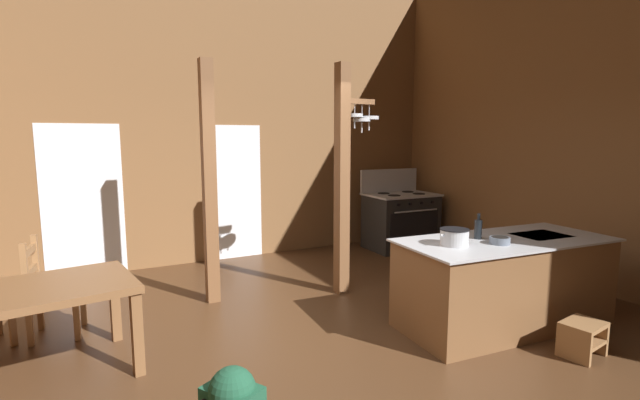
{
  "coord_description": "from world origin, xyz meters",
  "views": [
    {
      "loc": [
        -1.69,
        -3.31,
        1.89
      ],
      "look_at": [
        0.49,
        0.88,
        1.23
      ],
      "focal_mm": 25.76,
      "sensor_mm": 36.0,
      "label": 1
    }
  ],
  "objects_px": {
    "dining_table": "(11,303)",
    "stockpot_on_counter": "(454,237)",
    "ladderback_chair_near_window": "(49,290)",
    "bottle_tall_on_counter": "(478,229)",
    "step_stool": "(583,336)",
    "stove_range": "(400,220)",
    "mixing_bowl_on_counter": "(500,240)",
    "kitchen_island": "(504,282)"
  },
  "relations": [
    {
      "from": "dining_table",
      "to": "stockpot_on_counter",
      "type": "distance_m",
      "value": 3.68
    },
    {
      "from": "ladderback_chair_near_window",
      "to": "stockpot_on_counter",
      "type": "height_order",
      "value": "stockpot_on_counter"
    },
    {
      "from": "kitchen_island",
      "to": "ladderback_chair_near_window",
      "type": "bearing_deg",
      "value": 155.95
    },
    {
      "from": "stove_range",
      "to": "mixing_bowl_on_counter",
      "type": "height_order",
      "value": "stove_range"
    },
    {
      "from": "ladderback_chair_near_window",
      "to": "bottle_tall_on_counter",
      "type": "xyz_separation_m",
      "value": [
        3.77,
        -1.66,
        0.53
      ]
    },
    {
      "from": "step_stool",
      "to": "mixing_bowl_on_counter",
      "type": "distance_m",
      "value": 1.04
    },
    {
      "from": "dining_table",
      "to": "bottle_tall_on_counter",
      "type": "xyz_separation_m",
      "value": [
        3.96,
        -0.77,
        0.33
      ]
    },
    {
      "from": "stockpot_on_counter",
      "to": "step_stool",
      "type": "bearing_deg",
      "value": -49.19
    },
    {
      "from": "stockpot_on_counter",
      "to": "bottle_tall_on_counter",
      "type": "height_order",
      "value": "bottle_tall_on_counter"
    },
    {
      "from": "stockpot_on_counter",
      "to": "bottle_tall_on_counter",
      "type": "distance_m",
      "value": 0.41
    },
    {
      "from": "kitchen_island",
      "to": "stove_range",
      "type": "height_order",
      "value": "stove_range"
    },
    {
      "from": "ladderback_chair_near_window",
      "to": "bottle_tall_on_counter",
      "type": "height_order",
      "value": "bottle_tall_on_counter"
    },
    {
      "from": "kitchen_island",
      "to": "step_stool",
      "type": "distance_m",
      "value": 0.84
    },
    {
      "from": "kitchen_island",
      "to": "mixing_bowl_on_counter",
      "type": "xyz_separation_m",
      "value": [
        -0.23,
        -0.12,
        0.47
      ]
    },
    {
      "from": "stove_range",
      "to": "dining_table",
      "type": "height_order",
      "value": "stove_range"
    },
    {
      "from": "bottle_tall_on_counter",
      "to": "ladderback_chair_near_window",
      "type": "bearing_deg",
      "value": 156.26
    },
    {
      "from": "stove_range",
      "to": "stockpot_on_counter",
      "type": "relative_size",
      "value": 3.9
    },
    {
      "from": "dining_table",
      "to": "stockpot_on_counter",
      "type": "relative_size",
      "value": 5.35
    },
    {
      "from": "kitchen_island",
      "to": "stove_range",
      "type": "xyz_separation_m",
      "value": [
        1.04,
        3.04,
        0.04
      ]
    },
    {
      "from": "dining_table",
      "to": "ladderback_chair_near_window",
      "type": "relative_size",
      "value": 1.91
    },
    {
      "from": "stove_range",
      "to": "ladderback_chair_near_window",
      "type": "height_order",
      "value": "stove_range"
    },
    {
      "from": "step_stool",
      "to": "mixing_bowl_on_counter",
      "type": "relative_size",
      "value": 2.15
    },
    {
      "from": "stockpot_on_counter",
      "to": "bottle_tall_on_counter",
      "type": "bearing_deg",
      "value": 13.33
    },
    {
      "from": "stove_range",
      "to": "dining_table",
      "type": "xyz_separation_m",
      "value": [
        -5.24,
        -2.14,
        0.17
      ]
    },
    {
      "from": "kitchen_island",
      "to": "dining_table",
      "type": "xyz_separation_m",
      "value": [
        -4.2,
        0.9,
        0.21
      ]
    },
    {
      "from": "step_stool",
      "to": "kitchen_island",
      "type": "bearing_deg",
      "value": 95.26
    },
    {
      "from": "stove_range",
      "to": "mixing_bowl_on_counter",
      "type": "xyz_separation_m",
      "value": [
        -1.26,
        -3.16,
        0.43
      ]
    },
    {
      "from": "kitchen_island",
      "to": "stove_range",
      "type": "distance_m",
      "value": 3.22
    },
    {
      "from": "step_stool",
      "to": "bottle_tall_on_counter",
      "type": "distance_m",
      "value": 1.27
    },
    {
      "from": "stove_range",
      "to": "kitchen_island",
      "type": "bearing_deg",
      "value": -108.84
    },
    {
      "from": "stove_range",
      "to": "dining_table",
      "type": "distance_m",
      "value": 5.67
    },
    {
      "from": "stockpot_on_counter",
      "to": "dining_table",
      "type": "bearing_deg",
      "value": 166.35
    },
    {
      "from": "kitchen_island",
      "to": "bottle_tall_on_counter",
      "type": "relative_size",
      "value": 8.72
    },
    {
      "from": "step_stool",
      "to": "bottle_tall_on_counter",
      "type": "bearing_deg",
      "value": 108.88
    },
    {
      "from": "dining_table",
      "to": "mixing_bowl_on_counter",
      "type": "height_order",
      "value": "mixing_bowl_on_counter"
    },
    {
      "from": "dining_table",
      "to": "ladderback_chair_near_window",
      "type": "bearing_deg",
      "value": 78.06
    },
    {
      "from": "dining_table",
      "to": "stove_range",
      "type": "bearing_deg",
      "value": 22.21
    },
    {
      "from": "step_stool",
      "to": "ladderback_chair_near_window",
      "type": "relative_size",
      "value": 0.42
    },
    {
      "from": "stove_range",
      "to": "mixing_bowl_on_counter",
      "type": "bearing_deg",
      "value": -111.79
    },
    {
      "from": "kitchen_island",
      "to": "dining_table",
      "type": "relative_size",
      "value": 1.23
    },
    {
      "from": "stockpot_on_counter",
      "to": "bottle_tall_on_counter",
      "type": "relative_size",
      "value": 1.33
    },
    {
      "from": "stove_range",
      "to": "bottle_tall_on_counter",
      "type": "bearing_deg",
      "value": -113.78
    }
  ]
}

